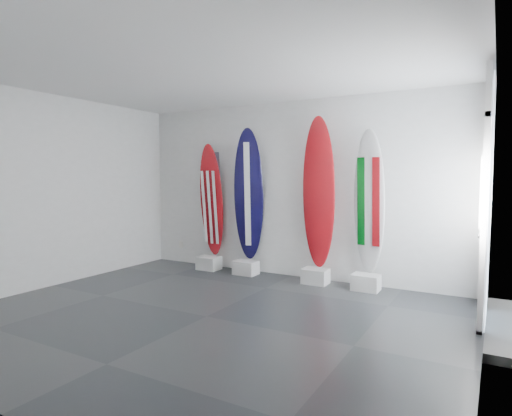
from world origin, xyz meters
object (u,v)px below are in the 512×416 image
Objects in this scene: surfboard_navy at (249,195)px; surfboard_italy at (369,202)px; surfboard_swiss at (319,193)px; surfboard_usa at (212,201)px.

surfboard_italy is (2.12, 0.00, -0.06)m from surfboard_navy.
surfboard_italy is (0.81, 0.00, -0.12)m from surfboard_swiss.
surfboard_navy is 0.95× the size of surfboard_swiss.
surfboard_swiss is at bearing -5.23° from surfboard_usa.
surfboard_swiss reaches higher than surfboard_italy.
surfboard_usa is 2.12m from surfboard_swiss.
surfboard_usa is 0.90× the size of surfboard_navy.
surfboard_navy is (0.80, 0.00, 0.12)m from surfboard_usa.
surfboard_navy is at bearing -178.98° from surfboard_swiss.
surfboard_swiss is 1.11× the size of surfboard_italy.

